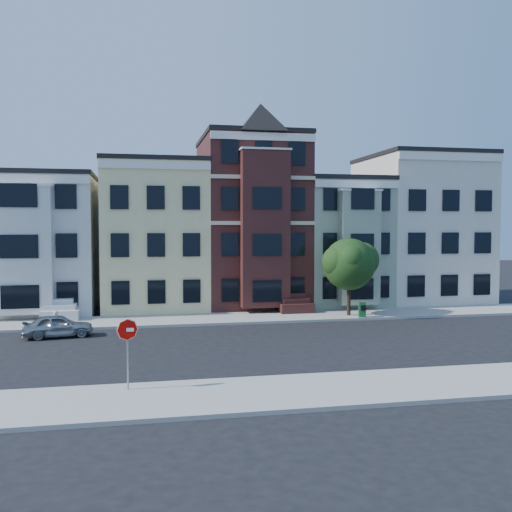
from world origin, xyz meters
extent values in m
plane|color=black|center=(0.00, 0.00, 0.00)|extent=(120.00, 120.00, 0.00)
cube|color=#9E9B93|center=(0.00, 8.00, 0.07)|extent=(60.00, 4.00, 0.15)
cube|color=#9E9B93|center=(0.00, -8.00, 0.07)|extent=(60.00, 4.00, 0.15)
cube|color=silver|center=(-15.00, 14.50, 4.50)|extent=(8.00, 9.00, 9.00)
cube|color=#F6E29C|center=(-7.00, 14.50, 5.00)|extent=(7.00, 9.00, 10.00)
cube|color=#3F1A17|center=(0.00, 14.50, 6.00)|extent=(7.00, 9.00, 12.00)
cube|color=#919E86|center=(6.50, 14.50, 4.50)|extent=(6.00, 9.00, 9.00)
cube|color=silver|center=(13.50, 14.50, 5.50)|extent=(8.00, 9.00, 11.00)
imported|color=#9DA1A6|center=(-12.25, 4.20, 0.60)|extent=(3.72, 1.97, 1.21)
cube|color=#1C552A|center=(5.45, 6.30, 0.62)|extent=(0.49, 0.46, 0.94)
cylinder|color=beige|center=(-12.64, 6.30, 0.53)|extent=(0.31, 0.31, 0.75)
camera|label=1|loc=(-8.03, -26.72, 5.79)|focal=40.00mm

